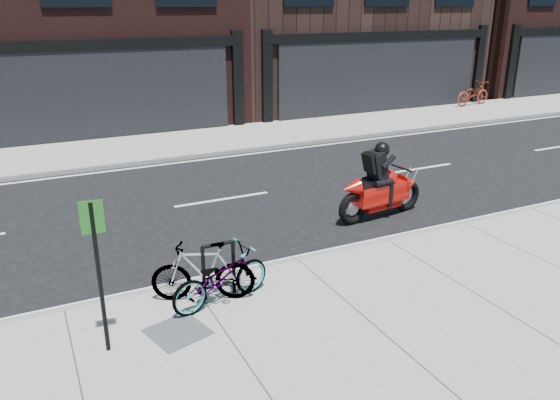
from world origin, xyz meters
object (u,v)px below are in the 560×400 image
bicycle_far (473,94)px  utility_grate (178,332)px  motorcycle (385,186)px  bicycle_front (221,277)px  bike_rack (219,265)px  sign_post (98,264)px  bicycle_rear (203,272)px

bicycle_far → utility_grate: (-17.18, -12.04, -0.52)m
bicycle_far → utility_grate: 20.98m
motorcycle → utility_grate: motorcycle is taller
bicycle_front → utility_grate: bearing=107.5°
bike_rack → motorcycle: 5.02m
bike_rack → sign_post: (-1.84, -0.71, 0.73)m
bicycle_front → bicycle_rear: bicycle_rear is taller
bicycle_rear → sign_post: bearing=-43.5°
bicycle_front → bicycle_far: size_ratio=0.84×
bicycle_rear → bicycle_far: bicycle_far is taller
bicycle_rear → motorcycle: 5.26m
bicycle_front → motorcycle: motorcycle is taller
bicycle_rear → motorcycle: motorcycle is taller
motorcycle → bike_rack: bearing=-162.9°
bike_rack → bicycle_far: 19.85m
sign_post → motorcycle: bearing=28.3°
bicycle_far → sign_post: bearing=116.4°
bike_rack → motorcycle: (4.61, 2.00, 0.03)m
bicycle_far → utility_grate: size_ratio=2.69×
motorcycle → sign_post: sign_post is taller
bicycle_front → bicycle_rear: 0.30m
bike_rack → bicycle_far: bearing=34.8°
bicycle_front → utility_grate: (-0.84, -0.49, -0.44)m
bicycle_far → motorcycle: bearing=121.4°
motorcycle → bicycle_far: motorcycle is taller
bicycle_far → bike_rack: bearing=117.6°
bicycle_rear → bicycle_front: bearing=66.4°
bicycle_front → sign_post: 2.04m
bike_rack → utility_grate: (-0.89, -0.71, -0.54)m
bicycle_rear → utility_grate: 1.06m
bike_rack → bicycle_rear: 0.27m
bicycle_rear → sign_post: sign_post is taller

